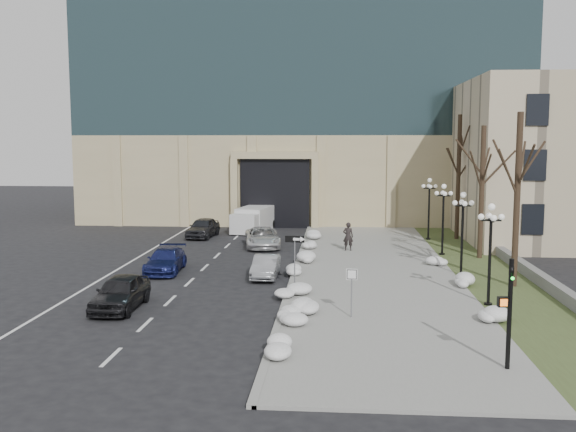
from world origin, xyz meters
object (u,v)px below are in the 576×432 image
object	(u,v)px
car_e	(203,228)
lamppost_a	(490,241)
keep_sign	(352,282)
lamppost_d	(429,200)
box_truck	(254,219)
lamppost_c	(443,210)
car_a	(120,292)
traffic_signal	(508,316)
car_c	(166,260)
lamppost_b	(463,222)
car_b	(266,266)
pedestrian	(348,236)
one_way_sign	(298,245)
car_d	(262,238)

from	to	relation	value
car_e	lamppost_a	distance (m)	26.56
keep_sign	lamppost_d	xyz separation A→B (m)	(6.29, 22.12, 1.45)
box_truck	lamppost_c	distance (m)	17.67
car_a	lamppost_d	xyz separation A→B (m)	(16.63, 21.12, 2.31)
box_truck	traffic_signal	bearing A→B (deg)	-58.07
car_a	car_c	distance (m)	8.23
lamppost_a	lamppost_b	size ratio (longest dim) A/B	1.00
lamppost_b	lamppost_a	bearing A→B (deg)	-90.00
car_c	lamppost_b	world-z (taller)	lamppost_b
lamppost_a	lamppost_b	bearing A→B (deg)	90.00
car_b	lamppost_a	xyz separation A→B (m)	(10.83, -5.51, 2.45)
box_truck	pedestrian	bearing A→B (deg)	-41.01
box_truck	keep_sign	xyz separation A→B (m)	(7.55, -26.40, 0.65)
pedestrian	lamppost_a	size ratio (longest dim) A/B	0.41
car_c	lamppost_d	distance (m)	21.30
pedestrian	traffic_signal	bearing A→B (deg)	107.01
traffic_signal	lamppost_a	distance (m)	8.61
one_way_sign	keep_sign	xyz separation A→B (m)	(2.59, -5.34, -0.67)
traffic_signal	lamppost_d	world-z (taller)	lamppost_d
keep_sign	lamppost_b	bearing A→B (deg)	57.88
car_e	car_b	bearing A→B (deg)	-60.13
car_e	lamppost_b	xyz separation A→B (m)	(17.41, -13.43, 2.30)
keep_sign	lamppost_c	xyz separation A→B (m)	(6.29, 15.62, 1.45)
car_e	car_a	bearing A→B (deg)	-82.59
box_truck	keep_sign	bearing A→B (deg)	-63.31
pedestrian	one_way_sign	world-z (taller)	one_way_sign
car_e	lamppost_d	bearing A→B (deg)	3.95
lamppost_b	lamppost_c	xyz separation A→B (m)	(0.00, 6.50, 0.00)
car_e	car_c	bearing A→B (deg)	-82.00
car_a	car_d	world-z (taller)	car_a
traffic_signal	lamppost_d	bearing A→B (deg)	81.19
car_a	car_d	size ratio (longest dim) A/B	0.89
car_c	car_e	bearing A→B (deg)	89.39
car_d	box_truck	world-z (taller)	box_truck
one_way_sign	lamppost_b	xyz separation A→B (m)	(8.88, 3.78, 0.78)
car_b	one_way_sign	size ratio (longest dim) A/B	1.37
pedestrian	one_way_sign	size ratio (longest dim) A/B	0.70
car_a	box_truck	xyz separation A→B (m)	(2.79, 25.41, 0.20)
traffic_signal	lamppost_b	world-z (taller)	lamppost_b
box_truck	traffic_signal	size ratio (longest dim) A/B	1.74
car_d	lamppost_d	size ratio (longest dim) A/B	1.07
car_d	lamppost_c	bearing A→B (deg)	-21.76
lamppost_c	lamppost_d	distance (m)	6.50
car_a	car_c	xyz separation A→B (m)	(-0.16, 8.23, -0.09)
lamppost_a	lamppost_c	bearing A→B (deg)	90.00
box_truck	traffic_signal	xyz separation A→B (m)	(12.50, -32.21, 0.91)
car_a	box_truck	bearing A→B (deg)	83.64
lamppost_a	lamppost_c	size ratio (longest dim) A/B	1.00
car_b	car_c	xyz separation A→B (m)	(-5.96, 1.10, 0.05)
lamppost_b	car_a	bearing A→B (deg)	-153.97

